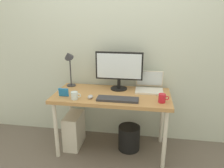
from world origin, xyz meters
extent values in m
plane|color=#665B51|center=(0.00, 0.00, 0.00)|extent=(6.00, 6.00, 0.00)
cube|color=silver|center=(0.00, 0.37, 1.30)|extent=(4.40, 0.04, 2.60)
cube|color=#B7844C|center=(0.00, 0.00, 0.70)|extent=(1.31, 0.63, 0.04)
cylinder|color=silver|center=(-0.60, -0.25, 0.34)|extent=(0.04, 0.04, 0.68)
cylinder|color=silver|center=(0.60, -0.25, 0.34)|extent=(0.04, 0.04, 0.68)
cylinder|color=silver|center=(-0.60, 0.25, 0.34)|extent=(0.04, 0.04, 0.68)
cylinder|color=silver|center=(0.60, 0.25, 0.34)|extent=(0.04, 0.04, 0.68)
cylinder|color=black|center=(0.05, 0.18, 0.72)|extent=(0.20, 0.20, 0.01)
cylinder|color=black|center=(0.05, 0.18, 0.79)|extent=(0.04, 0.04, 0.11)
cube|color=black|center=(0.05, 0.18, 1.01)|extent=(0.56, 0.03, 0.33)
cube|color=white|center=(0.05, 0.17, 1.01)|extent=(0.52, 0.01, 0.29)
cube|color=silver|center=(0.42, 0.14, 0.73)|extent=(0.32, 0.22, 0.02)
cube|color=silver|center=(0.42, 0.28, 0.84)|extent=(0.32, 0.07, 0.21)
cube|color=white|center=(0.42, 0.27, 0.84)|extent=(0.30, 0.05, 0.18)
cylinder|color=#333338|center=(-0.56, 0.21, 0.72)|extent=(0.11, 0.11, 0.01)
cylinder|color=#333338|center=(-0.56, 0.21, 0.91)|extent=(0.02, 0.02, 0.35)
cone|color=#333338|center=(-0.56, 0.17, 1.12)|extent=(0.11, 0.14, 0.13)
cube|color=#333338|center=(0.09, -0.17, 0.73)|extent=(0.44, 0.14, 0.02)
ellipsoid|color=#B2B2B7|center=(-0.21, -0.16, 0.73)|extent=(0.06, 0.09, 0.03)
cylinder|color=red|center=(0.55, -0.16, 0.76)|extent=(0.07, 0.07, 0.09)
torus|color=red|center=(0.59, -0.16, 0.77)|extent=(0.05, 0.01, 0.05)
cylinder|color=silver|center=(-0.37, -0.22, 0.76)|extent=(0.07, 0.07, 0.08)
torus|color=silver|center=(-0.32, -0.22, 0.76)|extent=(0.05, 0.01, 0.05)
cube|color=#1E72BF|center=(-0.51, -0.16, 0.76)|extent=(0.11, 0.02, 0.09)
cube|color=silver|center=(-0.48, 0.00, 0.21)|extent=(0.18, 0.36, 0.42)
cylinder|color=black|center=(0.21, 0.03, 0.15)|extent=(0.26, 0.26, 0.30)
camera|label=1|loc=(0.37, -2.29, 1.59)|focal=34.94mm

